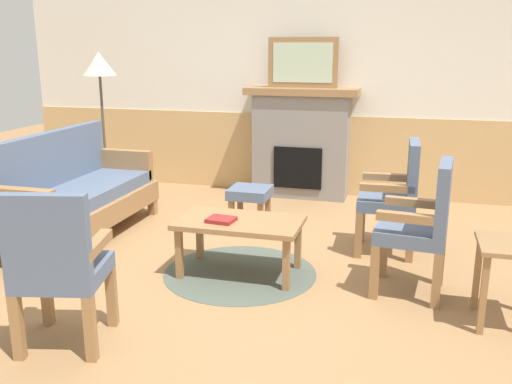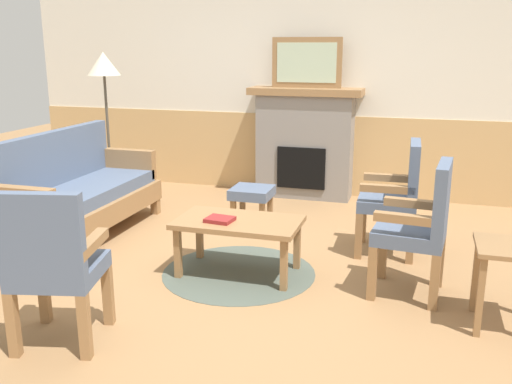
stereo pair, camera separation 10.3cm
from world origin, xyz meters
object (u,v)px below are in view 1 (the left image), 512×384
object	(u,v)px
armchair_by_window_left	(396,192)
armchair_front_left	(58,263)
book_on_table	(221,220)
floor_lamp_by_couch	(100,74)
footstool	(250,195)
framed_picture	(303,63)
couch	(77,196)
coffee_table	(240,227)
armchair_near_fireplace	(422,222)
fireplace	(301,142)

from	to	relation	value
armchair_by_window_left	armchair_front_left	bearing A→B (deg)	-130.17
book_on_table	floor_lamp_by_couch	xyz separation A→B (m)	(-1.96, 1.69, 1.00)
footstool	floor_lamp_by_couch	xyz separation A→B (m)	(-1.79, 0.31, 1.17)
framed_picture	couch	bearing A→B (deg)	-130.72
floor_lamp_by_couch	footstool	bearing A→B (deg)	-9.78
coffee_table	armchair_by_window_left	xyz separation A→B (m)	(1.14, 0.80, 0.15)
framed_picture	couch	world-z (taller)	framed_picture
book_on_table	floor_lamp_by_couch	bearing A→B (deg)	139.22
armchair_near_fireplace	framed_picture	bearing A→B (deg)	118.71
armchair_front_left	footstool	bearing A→B (deg)	81.65
coffee_table	footstool	world-z (taller)	coffee_table
armchair_by_window_left	fireplace	bearing A→B (deg)	124.66
framed_picture	armchair_by_window_left	distance (m)	2.24
armchair_near_fireplace	armchair_front_left	distance (m)	2.44
coffee_table	armchair_front_left	xyz separation A→B (m)	(-0.68, -1.36, 0.15)
fireplace	floor_lamp_by_couch	bearing A→B (deg)	-158.13
fireplace	footstool	xyz separation A→B (m)	(-0.30, -1.15, -0.37)
book_on_table	armchair_by_window_left	bearing A→B (deg)	34.82
coffee_table	footstool	xyz separation A→B (m)	(-0.29, 1.30, -0.10)
armchair_by_window_left	floor_lamp_by_couch	world-z (taller)	floor_lamp_by_couch
book_on_table	floor_lamp_by_couch	size ratio (longest dim) A/B	0.12
framed_picture	armchair_front_left	xyz separation A→B (m)	(-0.69, -3.80, -1.02)
book_on_table	footstool	distance (m)	1.40
armchair_near_fireplace	armchair_by_window_left	bearing A→B (deg)	104.36
floor_lamp_by_couch	armchair_front_left	bearing A→B (deg)	-64.70
fireplace	couch	xyz separation A→B (m)	(-1.72, -2.00, -0.26)
book_on_table	footstool	world-z (taller)	book_on_table
footstool	floor_lamp_by_couch	distance (m)	2.16
armchair_by_window_left	armchair_front_left	xyz separation A→B (m)	(-1.82, -2.16, 0.00)
fireplace	coffee_table	distance (m)	2.46
footstool	fireplace	bearing A→B (deg)	75.51
fireplace	couch	size ratio (longest dim) A/B	0.72
armchair_near_fireplace	couch	bearing A→B (deg)	171.65
armchair_by_window_left	book_on_table	bearing A→B (deg)	-145.18
armchair_near_fireplace	fireplace	bearing A→B (deg)	118.72
fireplace	coffee_table	size ratio (longest dim) A/B	1.35
couch	footstool	xyz separation A→B (m)	(1.43, 0.86, -0.11)
couch	armchair_by_window_left	distance (m)	2.89
couch	book_on_table	size ratio (longest dim) A/B	8.88
floor_lamp_by_couch	book_on_table	bearing A→B (deg)	-40.78
couch	book_on_table	xyz separation A→B (m)	(1.59, -0.52, 0.06)
couch	floor_lamp_by_couch	xyz separation A→B (m)	(-0.36, 1.16, 1.05)
framed_picture	book_on_table	size ratio (longest dim) A/B	3.95
couch	armchair_front_left	xyz separation A→B (m)	(1.04, -1.80, 0.14)
framed_picture	floor_lamp_by_couch	size ratio (longest dim) A/B	0.48
footstool	framed_picture	bearing A→B (deg)	75.52
floor_lamp_by_couch	framed_picture	bearing A→B (deg)	21.87
coffee_table	armchair_front_left	bearing A→B (deg)	-116.60
book_on_table	armchair_front_left	xyz separation A→B (m)	(-0.55, -1.28, 0.08)
couch	coffee_table	bearing A→B (deg)	-14.54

